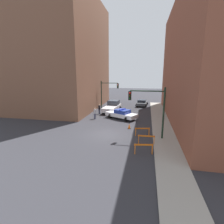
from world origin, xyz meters
The scene contains 15 objects.
ground_plane centered at (0.00, 0.00, 0.00)m, with size 120.00×120.00×0.00m, color #2D2D33.
sidewalk_right centered at (6.20, 0.00, 0.06)m, with size 2.40×44.00×0.12m.
building_corner_left centered at (-12.00, 14.00, 9.90)m, with size 14.00×20.00×19.80m.
building_right centered at (13.40, 8.00, 8.16)m, with size 12.00×28.00×16.33m.
traffic_light_near centered at (4.73, -0.35, 3.53)m, with size 3.64×0.35×5.20m.
traffic_light_far centered at (-3.30, 14.43, 3.40)m, with size 3.44×0.35×5.20m.
police_car centered at (0.64, 6.95, 0.72)m, with size 5.02×3.81×1.52m.
white_truck centered at (-1.65, 11.35, 0.91)m, with size 2.96×5.56×1.90m.
parked_car_near centered at (3.26, 17.96, 0.67)m, with size 2.53×4.44×1.31m.
pedestrian_crossing centered at (-3.23, 6.10, 0.86)m, with size 0.50×0.50×1.66m.
pedestrian_corner centered at (-3.41, 9.26, 0.86)m, with size 0.37×0.37×1.66m.
barrier_front centered at (4.11, -4.14, 0.62)m, with size 1.58×0.41×0.90m.
barrier_mid centered at (4.32, -2.01, 0.62)m, with size 1.60×0.20×0.90m.
barrier_back centered at (3.88, 0.26, 0.62)m, with size 1.58×0.45×0.90m.
traffic_cone centered at (2.24, 2.47, 0.32)m, with size 0.36×0.36×0.66m.
Camera 1 is at (4.19, -17.95, 6.68)m, focal length 28.00 mm.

